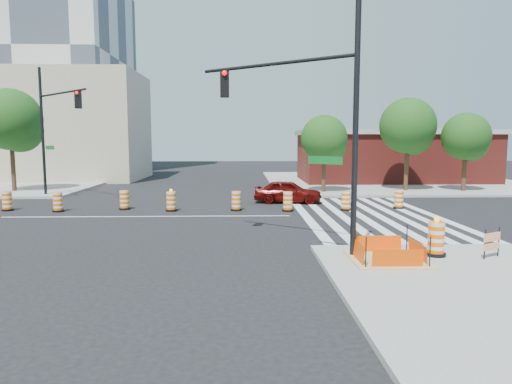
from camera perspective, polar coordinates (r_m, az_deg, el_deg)
ground at (r=22.95m, az=-13.47°, el=-3.00°), size 120.00×120.00×0.00m
sidewalk_ne at (r=42.46m, az=16.59°, el=1.30°), size 22.00×22.00×0.15m
crosswalk_east at (r=23.32m, az=13.92°, el=-2.84°), size 6.75×13.50×0.01m
lane_centerline at (r=22.95m, az=-13.47°, el=-2.98°), size 14.00×0.12×0.01m
excavation_pit at (r=14.28m, az=16.10°, el=-7.90°), size 2.20×2.20×0.90m
brick_storefront at (r=42.33m, az=16.69°, el=4.32°), size 16.50×8.50×4.60m
beige_midrise at (r=47.23m, az=-22.59°, el=7.55°), size 14.00×10.00×10.00m
red_coupe at (r=27.20m, az=4.02°, el=0.07°), size 4.19×2.19×1.36m
signal_pole_se at (r=14.82m, az=6.45°, el=10.67°), size 4.85×3.61×7.82m
signal_pole_nw at (r=31.66m, az=-24.04°, el=8.37°), size 4.50×4.53×8.26m
pit_drum at (r=15.18m, az=21.58°, el=-5.57°), size 0.62×0.62×1.22m
barricade at (r=15.63m, az=27.40°, el=-5.51°), size 0.70×0.41×0.92m
tree_north_b at (r=36.40m, az=-28.26°, el=7.59°), size 4.30×4.30×7.30m
tree_north_c at (r=31.97m, az=8.57°, el=6.31°), size 3.22×3.20×5.44m
tree_north_d at (r=34.40m, az=18.48°, el=7.47°), size 3.95×3.95×6.71m
tree_north_e at (r=35.43m, az=24.79°, el=6.01°), size 3.36×3.32×5.64m
median_drum_1 at (r=27.46m, az=-28.66°, el=-1.07°), size 0.60×0.60×1.02m
median_drum_2 at (r=25.89m, az=-23.51°, el=-1.22°), size 0.60×0.60×1.02m
median_drum_3 at (r=25.51m, az=-16.13°, el=-1.05°), size 0.60×0.60×1.02m
median_drum_4 at (r=24.35m, az=-10.56°, el=-1.23°), size 0.60×0.60×1.18m
median_drum_5 at (r=24.16m, az=-2.49°, el=-1.21°), size 0.60×0.60×1.02m
median_drum_6 at (r=23.97m, az=3.99°, el=-1.28°), size 0.60×0.60×1.02m
median_drum_7 at (r=24.66m, az=11.18°, el=-1.17°), size 0.60×0.60×1.02m
median_drum_8 at (r=26.04m, az=17.43°, el=-0.94°), size 0.60×0.60×1.02m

